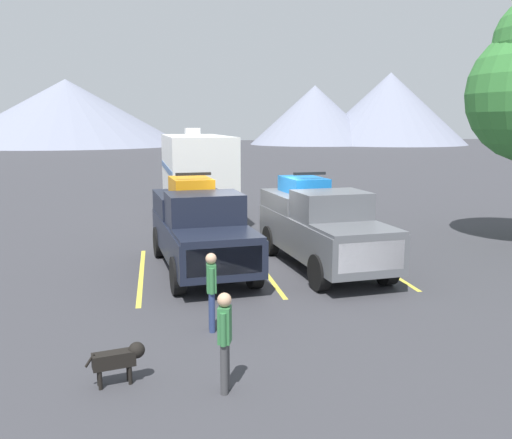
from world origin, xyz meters
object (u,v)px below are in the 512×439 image
camper_trailer_a (196,171)px  person_b (211,286)px  pickup_truck_b (320,224)px  dog (121,358)px  person_a (225,336)px  pickup_truck_a (200,226)px

camper_trailer_a → person_b: camper_trailer_a is taller
person_b → pickup_truck_b: bearing=51.1°
person_b → dog: bearing=-129.7°
pickup_truck_b → camper_trailer_a: camper_trailer_a is taller
camper_trailer_a → dog: (-2.24, -14.67, -1.57)m
pickup_truck_b → person_a: bearing=-117.5°
camper_trailer_a → person_a: (-0.71, -15.21, -1.10)m
dog → pickup_truck_b: bearing=50.9°
dog → pickup_truck_a: bearing=75.2°
person_b → dog: 2.53m
person_a → dog: person_a is taller
person_a → person_b: 2.46m
pickup_truck_b → dog: bearing=-129.1°
pickup_truck_a → camper_trailer_a: camper_trailer_a is taller
person_a → dog: bearing=160.3°
pickup_truck_a → person_a: bearing=-91.6°
pickup_truck_b → person_a: pickup_truck_b is taller
pickup_truck_b → camper_trailer_a: (-2.79, 8.48, 0.79)m
person_a → dog: 1.69m
pickup_truck_b → camper_trailer_a: bearing=108.2°
pickup_truck_b → person_b: pickup_truck_b is taller
camper_trailer_a → dog: 14.92m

